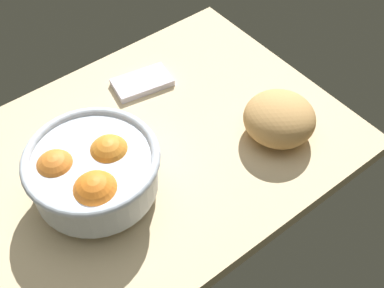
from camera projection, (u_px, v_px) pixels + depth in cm
name	position (u px, v px, depth cm)	size (l,w,h in cm)	color
ground_plane	(146.00, 156.00, 98.59)	(77.53, 55.47, 3.00)	beige
fruit_bowl	(93.00, 172.00, 85.83)	(22.83, 22.83, 11.69)	silver
bread_loaf	(279.00, 118.00, 97.15)	(13.67, 13.59, 8.28)	tan
napkin_folded	(142.00, 82.00, 108.51)	(11.99, 6.75, 1.43)	silver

